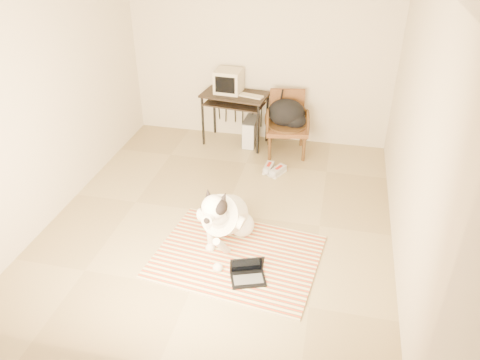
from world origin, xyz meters
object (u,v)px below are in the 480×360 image
(dog, at_px, (225,217))
(backpack, at_px, (288,114))
(pc_tower, at_px, (251,132))
(computer_desk, at_px, (235,101))
(rattan_chair, at_px, (287,123))
(crt_monitor, at_px, (229,81))
(laptop, at_px, (248,273))

(dog, bearing_deg, backpack, 81.11)
(dog, height_order, pc_tower, dog)
(computer_desk, xyz_separation_m, pc_tower, (0.25, 0.01, -0.49))
(computer_desk, distance_m, rattan_chair, 0.86)
(crt_monitor, bearing_deg, dog, -77.30)
(dog, height_order, crt_monitor, crt_monitor)
(laptop, height_order, computer_desk, computer_desk)
(crt_monitor, xyz_separation_m, rattan_chair, (0.93, -0.16, -0.53))
(crt_monitor, height_order, pc_tower, crt_monitor)
(dog, distance_m, crt_monitor, 2.66)
(dog, bearing_deg, computer_desk, 100.57)
(laptop, xyz_separation_m, rattan_chair, (-0.01, 2.91, 0.38))
(computer_desk, xyz_separation_m, rattan_chair, (0.82, -0.10, -0.24))
(laptop, bearing_deg, computer_desk, 105.46)
(dog, height_order, laptop, dog)
(computer_desk, bearing_deg, rattan_chair, -6.74)
(backpack, bearing_deg, pc_tower, 169.28)
(crt_monitor, height_order, rattan_chair, crt_monitor)
(computer_desk, relative_size, backpack, 1.80)
(dog, relative_size, rattan_chair, 1.28)
(computer_desk, height_order, pc_tower, computer_desk)
(pc_tower, bearing_deg, backpack, -10.72)
(rattan_chair, bearing_deg, dog, -98.71)
(dog, relative_size, crt_monitor, 2.90)
(laptop, relative_size, crt_monitor, 1.02)
(laptop, bearing_deg, dog, 124.02)
(computer_desk, height_order, rattan_chair, rattan_chair)
(laptop, distance_m, rattan_chair, 2.93)
(computer_desk, bearing_deg, crt_monitor, 150.19)
(crt_monitor, bearing_deg, backpack, -9.65)
(dog, distance_m, pc_tower, 2.48)
(laptop, height_order, backpack, backpack)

